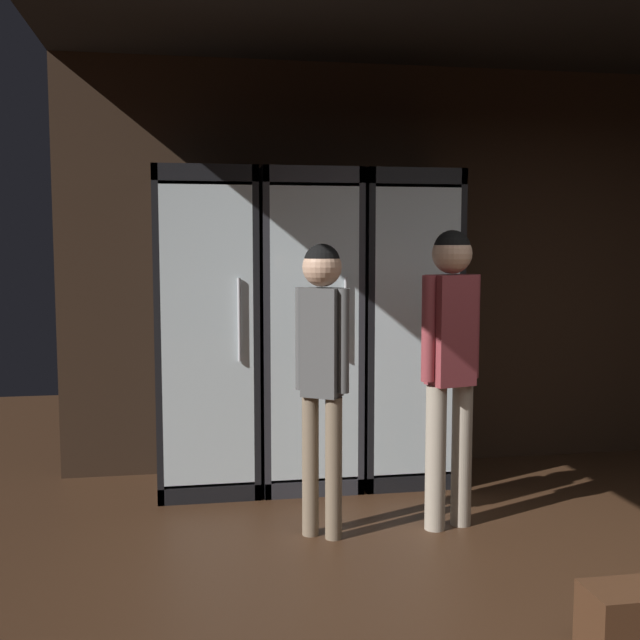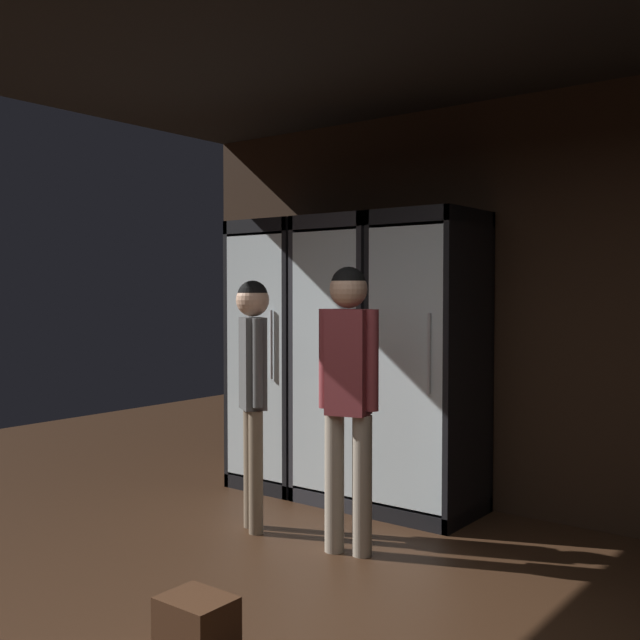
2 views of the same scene
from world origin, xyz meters
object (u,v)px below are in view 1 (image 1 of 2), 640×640
cooler_far_left (206,333)px  cooler_center (401,329)px  shopper_far (451,348)px  cooler_left (306,331)px  shopper_near (322,350)px  wine_crate_floor (623,620)px

cooler_far_left → cooler_center: size_ratio=1.00×
shopper_far → cooler_left: bearing=123.4°
cooler_far_left → shopper_near: cooler_far_left is taller
cooler_left → wine_crate_floor: 2.67m
cooler_left → wine_crate_floor: cooler_left is taller
cooler_far_left → wine_crate_floor: size_ratio=7.00×
cooler_far_left → cooler_left: 0.65m
cooler_far_left → cooler_left: bearing=0.0°
shopper_near → cooler_far_left: bearing=119.9°
cooler_left → wine_crate_floor: bearing=-69.8°
cooler_left → shopper_far: (0.65, -0.98, 0.01)m
shopper_near → wine_crate_floor: bearing=-55.4°
cooler_center → shopper_near: size_ratio=1.30×
shopper_far → wine_crate_floor: bearing=-80.8°
wine_crate_floor → cooler_left: bearing=110.2°
shopper_near → wine_crate_floor: 1.88m
shopper_near → shopper_far: shopper_far is taller
cooler_left → shopper_near: size_ratio=1.30×
cooler_left → cooler_center: 0.65m
shopper_near → wine_crate_floor: size_ratio=5.40×
cooler_left → shopper_near: (-0.07, -1.01, 0.02)m
cooler_far_left → shopper_near: size_ratio=1.30×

